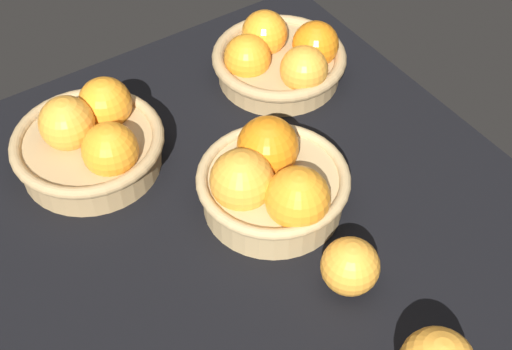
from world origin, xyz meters
TOP-DOWN VIEW (x-y plane):
  - market_tray at (0.00, 0.00)cm, footprint 84.00×72.00cm
  - basket_center at (-1.00, 2.12)cm, footprint 20.21×20.21cm
  - basket_far_left at (-22.46, 18.53)cm, footprint 21.09×21.09cm
  - basket_near_left at (-21.52, -14.02)cm, footprint 21.20×21.20cm
  - loose_orange_front_gap at (14.48, 2.97)cm, footprint 7.20×7.20cm

SIDE VIEW (x-z plane):
  - market_tray at x=0.00cm, z-range 0.00..3.00cm
  - loose_orange_front_gap at x=14.48cm, z-range 3.00..10.20cm
  - basket_far_left at x=-22.46cm, z-range 2.07..11.79cm
  - basket_near_left at x=-21.52cm, z-range 1.79..12.88cm
  - basket_center at x=-1.00cm, z-range 2.12..13.42cm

